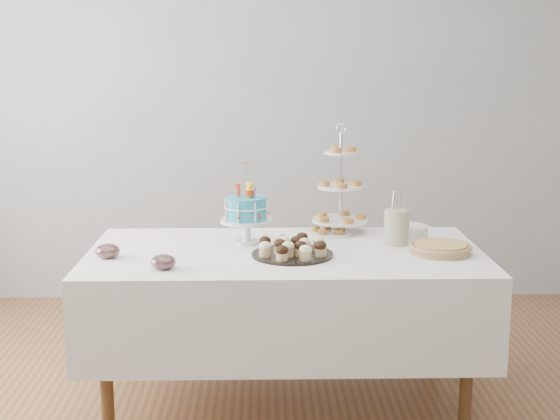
{
  "coord_description": "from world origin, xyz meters",
  "views": [
    {
      "loc": [
        -0.11,
        -3.39,
        1.71
      ],
      "look_at": [
        -0.03,
        0.3,
        0.97
      ],
      "focal_mm": 50.0,
      "sensor_mm": 36.0,
      "label": 1
    }
  ],
  "objects_px": {
    "jam_bowl_a": "(163,262)",
    "birthday_cake": "(247,222)",
    "plate_stack": "(409,233)",
    "tiered_stand": "(340,187)",
    "pastry_plate": "(329,231)",
    "table": "(285,295)",
    "utensil_pitcher": "(396,226)",
    "cupcake_tray": "(292,247)",
    "pie": "(441,248)",
    "jam_bowl_b": "(108,251)"
  },
  "relations": [
    {
      "from": "birthday_cake",
      "to": "pastry_plate",
      "type": "bearing_deg",
      "value": 45.45
    },
    {
      "from": "utensil_pitcher",
      "to": "cupcake_tray",
      "type": "bearing_deg",
      "value": -166.36
    },
    {
      "from": "utensil_pitcher",
      "to": "plate_stack",
      "type": "bearing_deg",
      "value": 39.31
    },
    {
      "from": "birthday_cake",
      "to": "jam_bowl_a",
      "type": "height_order",
      "value": "birthday_cake"
    },
    {
      "from": "table",
      "to": "utensil_pitcher",
      "type": "height_order",
      "value": "utensil_pitcher"
    },
    {
      "from": "pie",
      "to": "table",
      "type": "bearing_deg",
      "value": 174.44
    },
    {
      "from": "jam_bowl_a",
      "to": "jam_bowl_b",
      "type": "bearing_deg",
      "value": 144.77
    },
    {
      "from": "table",
      "to": "jam_bowl_b",
      "type": "height_order",
      "value": "jam_bowl_b"
    },
    {
      "from": "tiered_stand",
      "to": "table",
      "type": "bearing_deg",
      "value": -127.41
    },
    {
      "from": "birthday_cake",
      "to": "cupcake_tray",
      "type": "bearing_deg",
      "value": -28.44
    },
    {
      "from": "table",
      "to": "utensil_pitcher",
      "type": "bearing_deg",
      "value": 10.92
    },
    {
      "from": "jam_bowl_b",
      "to": "tiered_stand",
      "type": "bearing_deg",
      "value": 24.52
    },
    {
      "from": "jam_bowl_a",
      "to": "jam_bowl_b",
      "type": "distance_m",
      "value": 0.35
    },
    {
      "from": "pie",
      "to": "plate_stack",
      "type": "distance_m",
      "value": 0.29
    },
    {
      "from": "tiered_stand",
      "to": "pastry_plate",
      "type": "relative_size",
      "value": 2.36
    },
    {
      "from": "cupcake_tray",
      "to": "jam_bowl_a",
      "type": "distance_m",
      "value": 0.62
    },
    {
      "from": "jam_bowl_a",
      "to": "utensil_pitcher",
      "type": "xyz_separation_m",
      "value": [
        1.11,
        0.43,
        0.06
      ]
    },
    {
      "from": "pie",
      "to": "jam_bowl_b",
      "type": "xyz_separation_m",
      "value": [
        -1.59,
        -0.05,
        0.01
      ]
    },
    {
      "from": "cupcake_tray",
      "to": "tiered_stand",
      "type": "relative_size",
      "value": 0.66
    },
    {
      "from": "pie",
      "to": "jam_bowl_a",
      "type": "height_order",
      "value": "jam_bowl_a"
    },
    {
      "from": "tiered_stand",
      "to": "birthday_cake",
      "type": "bearing_deg",
      "value": -153.36
    },
    {
      "from": "plate_stack",
      "to": "utensil_pitcher",
      "type": "relative_size",
      "value": 0.74
    },
    {
      "from": "birthday_cake",
      "to": "pie",
      "type": "bearing_deg",
      "value": 7.12
    },
    {
      "from": "birthday_cake",
      "to": "jam_bowl_a",
      "type": "distance_m",
      "value": 0.6
    },
    {
      "from": "plate_stack",
      "to": "table",
      "type": "bearing_deg",
      "value": -162.9
    },
    {
      "from": "pie",
      "to": "jam_bowl_b",
      "type": "relative_size",
      "value": 2.62
    },
    {
      "from": "plate_stack",
      "to": "birthday_cake",
      "type": "bearing_deg",
      "value": -176.81
    },
    {
      "from": "table",
      "to": "pastry_plate",
      "type": "relative_size",
      "value": 7.75
    },
    {
      "from": "jam_bowl_a",
      "to": "birthday_cake",
      "type": "bearing_deg",
      "value": 52.75
    },
    {
      "from": "cupcake_tray",
      "to": "pastry_plate",
      "type": "relative_size",
      "value": 1.57
    },
    {
      "from": "pie",
      "to": "birthday_cake",
      "type": "bearing_deg",
      "value": 166.58
    },
    {
      "from": "pastry_plate",
      "to": "jam_bowl_a",
      "type": "relative_size",
      "value": 2.18
    },
    {
      "from": "pie",
      "to": "utensil_pitcher",
      "type": "xyz_separation_m",
      "value": [
        -0.19,
        0.18,
        0.07
      ]
    },
    {
      "from": "pie",
      "to": "jam_bowl_a",
      "type": "distance_m",
      "value": 1.32
    },
    {
      "from": "pastry_plate",
      "to": "tiered_stand",
      "type": "bearing_deg",
      "value": 37.12
    },
    {
      "from": "pie",
      "to": "pastry_plate",
      "type": "distance_m",
      "value": 0.66
    },
    {
      "from": "pastry_plate",
      "to": "jam_bowl_a",
      "type": "distance_m",
      "value": 1.04
    },
    {
      "from": "plate_stack",
      "to": "utensil_pitcher",
      "type": "distance_m",
      "value": 0.13
    },
    {
      "from": "birthday_cake",
      "to": "pie",
      "type": "height_order",
      "value": "birthday_cake"
    },
    {
      "from": "tiered_stand",
      "to": "jam_bowl_a",
      "type": "bearing_deg",
      "value": -139.81
    },
    {
      "from": "birthday_cake",
      "to": "jam_bowl_a",
      "type": "relative_size",
      "value": 3.6
    },
    {
      "from": "table",
      "to": "cupcake_tray",
      "type": "height_order",
      "value": "cupcake_tray"
    },
    {
      "from": "pie",
      "to": "tiered_stand",
      "type": "bearing_deg",
      "value": 132.96
    },
    {
      "from": "jam_bowl_a",
      "to": "tiered_stand",
      "type": "bearing_deg",
      "value": 40.19
    },
    {
      "from": "plate_stack",
      "to": "jam_bowl_a",
      "type": "height_order",
      "value": "plate_stack"
    },
    {
      "from": "jam_bowl_b",
      "to": "cupcake_tray",
      "type": "bearing_deg",
      "value": 1.23
    },
    {
      "from": "table",
      "to": "tiered_stand",
      "type": "height_order",
      "value": "tiered_stand"
    },
    {
      "from": "birthday_cake",
      "to": "utensil_pitcher",
      "type": "xyz_separation_m",
      "value": [
        0.75,
        -0.04,
        -0.01
      ]
    },
    {
      "from": "jam_bowl_b",
      "to": "jam_bowl_a",
      "type": "bearing_deg",
      "value": -35.23
    },
    {
      "from": "tiered_stand",
      "to": "cupcake_tray",
      "type": "bearing_deg",
      "value": -118.58
    }
  ]
}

